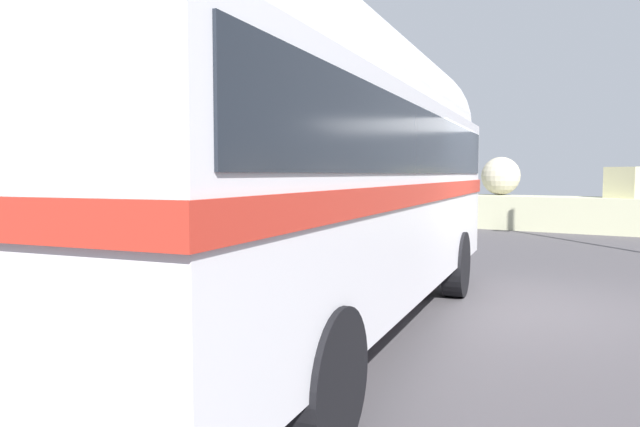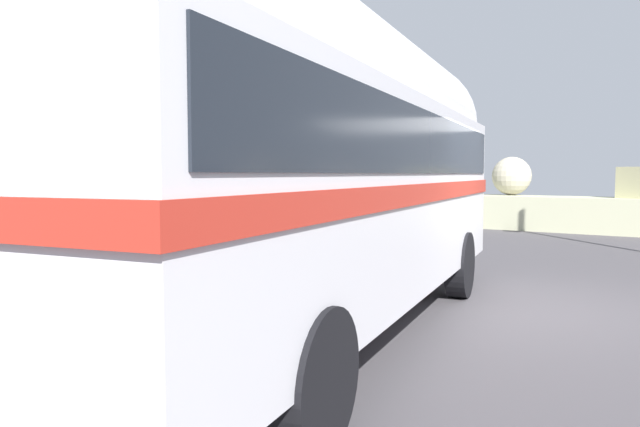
{
  "view_description": "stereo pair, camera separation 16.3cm",
  "coord_description": "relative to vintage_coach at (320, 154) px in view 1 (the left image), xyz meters",
  "views": [
    {
      "loc": [
        2.07,
        -7.95,
        1.82
      ],
      "look_at": [
        -1.6,
        -2.36,
        1.37
      ],
      "focal_mm": 32.79,
      "sensor_mm": 36.0,
      "label": 1
    },
    {
      "loc": [
        2.2,
        -7.86,
        1.82
      ],
      "look_at": [
        -1.6,
        -2.36,
        1.37
      ],
      "focal_mm": 32.79,
      "sensor_mm": 36.0,
      "label": 2
    }
  ],
  "objects": [
    {
      "name": "ground",
      "position": [
        1.51,
        2.5,
        -2.04
      ],
      "size": [
        32.0,
        26.0,
        0.02
      ],
      "color": "#454246"
    },
    {
      "name": "breakwater",
      "position": [
        1.24,
        14.3,
        -1.31
      ],
      "size": [
        31.36,
        2.45,
        2.47
      ],
      "color": "#B7B795",
      "rests_on": "ground"
    },
    {
      "name": "vintage_coach",
      "position": [
        0.0,
        0.0,
        0.0
      ],
      "size": [
        4.01,
        8.88,
        3.7
      ],
      "rotation": [
        0.0,
        0.0,
        0.19
      ],
      "color": "black",
      "rests_on": "ground"
    }
  ]
}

